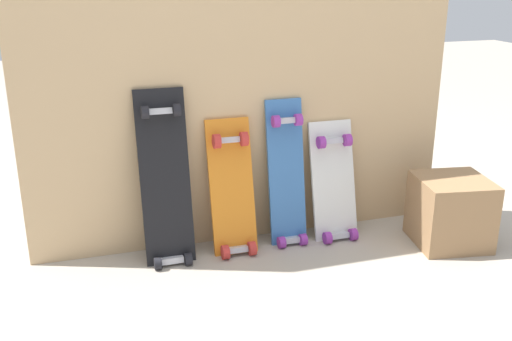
% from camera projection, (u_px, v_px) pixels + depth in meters
% --- Properties ---
extents(ground_plane, '(12.00, 12.00, 0.00)m').
position_uv_depth(ground_plane, '(251.00, 241.00, 2.66)').
color(ground_plane, '#A89E8E').
extents(plywood_wall_panel, '(1.87, 0.04, 1.55)m').
position_uv_depth(plywood_wall_panel, '(246.00, 64.00, 2.47)').
color(plywood_wall_panel, tan).
rests_on(plywood_wall_panel, ground).
extents(skateboard_black, '(0.20, 0.21, 0.78)m').
position_uv_depth(skateboard_black, '(166.00, 186.00, 2.41)').
color(skateboard_black, black).
rests_on(skateboard_black, ground).
extents(skateboard_orange, '(0.19, 0.21, 0.63)m').
position_uv_depth(skateboard_orange, '(233.00, 195.00, 2.51)').
color(skateboard_orange, orange).
rests_on(skateboard_orange, ground).
extents(skateboard_blue, '(0.16, 0.18, 0.70)m').
position_uv_depth(skateboard_blue, '(287.00, 181.00, 2.59)').
color(skateboard_blue, '#386BAD').
rests_on(skateboard_blue, ground).
extents(skateboard_white, '(0.20, 0.20, 0.59)m').
position_uv_depth(skateboard_white, '(334.00, 188.00, 2.66)').
color(skateboard_white, silver).
rests_on(skateboard_white, ground).
extents(wooden_crate, '(0.34, 0.34, 0.30)m').
position_uv_depth(wooden_crate, '(450.00, 211.00, 2.60)').
color(wooden_crate, '#99724C').
rests_on(wooden_crate, ground).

